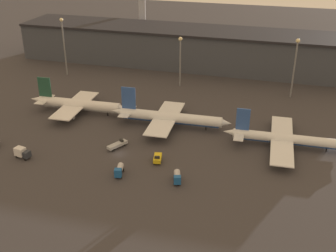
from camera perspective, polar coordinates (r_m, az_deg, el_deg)
name	(u,v)px	position (r m, az deg, el deg)	size (l,w,h in m)	color
ground	(119,154)	(145.51, -6.61, -3.82)	(600.00, 600.00, 0.00)	#383538
terminal_building	(189,47)	(232.92, 2.92, 10.61)	(188.69, 30.35, 20.22)	#3D424C
airplane_0	(78,104)	(178.22, -12.10, 2.87)	(43.51, 30.45, 14.26)	white
airplane_1	(169,118)	(162.43, 0.14, 1.13)	(48.00, 32.51, 14.66)	white
airplane_2	(286,139)	(153.41, 15.66, -1.71)	(45.02, 38.07, 13.09)	white
service_vehicle_1	(119,170)	(133.31, -6.63, -5.97)	(3.32, 6.45, 3.38)	#195199
service_vehicle_2	(22,153)	(149.78, -19.17, -3.42)	(5.82, 3.45, 3.64)	#282D38
service_vehicle_3	(177,177)	(129.26, 1.25, -6.92)	(3.61, 6.30, 3.19)	#195199
service_vehicle_4	(158,158)	(139.60, -1.43, -4.39)	(3.51, 5.82, 2.83)	gold
service_vehicle_5	(117,145)	(149.06, -6.86, -2.53)	(5.61, 7.97, 2.56)	#9EA3A8
lamp_post_0	(64,40)	(221.74, -13.97, 11.23)	(1.80, 1.80, 29.15)	slate
lamp_post_1	(180,55)	(200.17, 1.67, 9.58)	(1.80, 1.80, 23.93)	slate
lamp_post_2	(295,61)	(194.08, 16.85, 8.42)	(1.80, 1.80, 26.78)	slate
control_tower	(142,2)	(273.89, -3.55, 16.39)	(9.00, 9.00, 45.41)	#99999E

